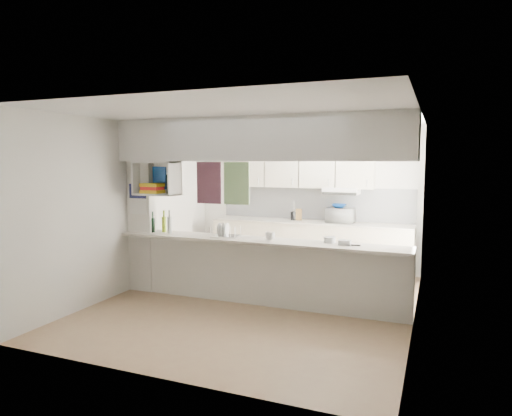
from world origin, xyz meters
The scene contains 16 objects.
floor centered at (0.00, 0.00, 0.00)m, with size 4.80×4.80×0.00m, color tan.
ceiling centered at (0.00, 0.00, 2.60)m, with size 4.80×4.80×0.00m, color white.
wall_back centered at (0.00, 2.40, 1.30)m, with size 4.20×4.20×0.00m, color silver.
wall_left centered at (-2.10, 0.00, 1.30)m, with size 4.80×4.80×0.00m, color silver.
wall_right centered at (2.10, 0.00, 1.30)m, with size 4.80×4.80×0.00m, color silver.
servery_partition centered at (-0.17, 0.00, 1.66)m, with size 4.20×0.50×2.60m.
cubby_shelf centered at (-1.57, -0.06, 1.71)m, with size 0.65×0.35×0.50m.
kitchen_run centered at (0.16, 2.14, 0.83)m, with size 3.60×0.63×2.24m.
microwave centered at (0.75, 2.13, 1.05)m, with size 0.48×0.32×0.27m, color white.
bowl centered at (0.72, 2.12, 1.22)m, with size 0.26×0.26×0.06m, color navy.
dish_rack centered at (-0.50, 0.04, 1.00)m, with size 0.41×0.33×0.21m.
cup centered at (0.22, -0.05, 0.99)m, with size 0.13×0.13×0.11m, color white.
wine_bottles centered at (-1.54, 0.02, 1.05)m, with size 0.37×0.15×0.35m.
plastic_tubs centered at (1.10, 0.07, 0.96)m, with size 0.50×0.23×0.08m.
utensil_jar centered at (-0.12, 2.15, 1.00)m, with size 0.11×0.11×0.15m, color black.
knife_block centered at (-0.03, 2.18, 1.02)m, with size 0.10×0.08×0.21m, color brown.
Camera 1 is at (2.33, -5.82, 2.01)m, focal length 32.00 mm.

